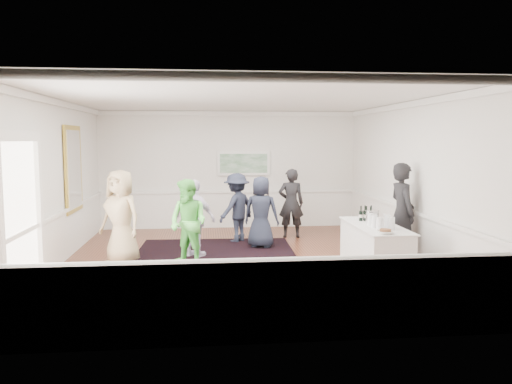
{
  "coord_description": "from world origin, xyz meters",
  "views": [
    {
      "loc": [
        -0.65,
        -9.68,
        2.42
      ],
      "look_at": [
        0.36,
        0.2,
        1.38
      ],
      "focal_mm": 35.0,
      "sensor_mm": 36.0,
      "label": 1
    }
  ],
  "objects": [
    {
      "name": "bartender",
      "position": [
        3.2,
        -0.32,
        0.99
      ],
      "size": [
        0.53,
        0.76,
        1.98
      ],
      "primitive_type": "imported",
      "rotation": [
        0.0,
        0.0,
        1.65
      ],
      "color": "black",
      "rests_on": "floor"
    },
    {
      "name": "wall_left",
      "position": [
        -3.5,
        0.0,
        1.6
      ],
      "size": [
        0.02,
        8.0,
        3.2
      ],
      "primitive_type": "cube",
      "color": "white",
      "rests_on": "floor"
    },
    {
      "name": "guest_navy",
      "position": [
        0.59,
        1.32,
        0.81
      ],
      "size": [
        0.92,
        0.75,
        1.62
      ],
      "primitive_type": "imported",
      "rotation": [
        0.0,
        0.0,
        2.8
      ],
      "color": "#1F2334",
      "rests_on": "floor"
    },
    {
      "name": "juice_pitchers",
      "position": [
        2.46,
        -1.15,
        0.97
      ],
      "size": [
        0.37,
        0.6,
        0.24
      ],
      "color": "#76BB42",
      "rests_on": "serving_table"
    },
    {
      "name": "nut_bowl",
      "position": [
        2.35,
        -1.7,
        0.89
      ],
      "size": [
        0.27,
        0.27,
        0.08
      ],
      "color": "white",
      "rests_on": "serving_table"
    },
    {
      "name": "serving_table",
      "position": [
        2.48,
        -0.84,
        0.43
      ],
      "size": [
        0.8,
        2.11,
        0.85
      ],
      "color": "silver",
      "rests_on": "floor"
    },
    {
      "name": "wine_bottles",
      "position": [
        2.47,
        -0.37,
        1.01
      ],
      "size": [
        0.29,
        0.2,
        0.31
      ],
      "color": "black",
      "rests_on": "serving_table"
    },
    {
      "name": "guest_green",
      "position": [
        -0.98,
        -0.16,
        0.84
      ],
      "size": [
        1.03,
        1.0,
        1.68
      ],
      "primitive_type": "imported",
      "rotation": [
        0.0,
        0.0,
        -0.66
      ],
      "color": "#5BCC51",
      "rests_on": "floor"
    },
    {
      "name": "area_rug",
      "position": [
        -0.48,
        0.1,
        0.01
      ],
      "size": [
        3.52,
        4.54,
        0.02
      ],
      "primitive_type": "cube",
      "rotation": [
        0.0,
        0.0,
        -0.04
      ],
      "color": "black",
      "rests_on": "floor"
    },
    {
      "name": "guest_tan",
      "position": [
        -2.29,
        0.12,
        0.92
      ],
      "size": [
        1.08,
        0.98,
        1.85
      ],
      "primitive_type": "imported",
      "rotation": [
        0.0,
        0.0,
        -0.57
      ],
      "color": "tan",
      "rests_on": "floor"
    },
    {
      "name": "floor",
      "position": [
        0.0,
        0.0,
        0.0
      ],
      "size": [
        8.0,
        8.0,
        0.0
      ],
      "primitive_type": "plane",
      "color": "brown",
      "rests_on": "ground"
    },
    {
      "name": "guest_lilac",
      "position": [
        -0.87,
        0.54,
        0.81
      ],
      "size": [
        1.01,
        0.84,
        1.62
      ],
      "primitive_type": "imported",
      "rotation": [
        0.0,
        0.0,
        2.57
      ],
      "color": "silver",
      "rests_on": "floor"
    },
    {
      "name": "wall_back",
      "position": [
        0.0,
        4.0,
        1.6
      ],
      "size": [
        7.0,
        0.02,
        3.2
      ],
      "primitive_type": "cube",
      "color": "white",
      "rests_on": "floor"
    },
    {
      "name": "guest_dark_a",
      "position": [
        0.09,
        2.03,
        0.82
      ],
      "size": [
        1.18,
        1.18,
        1.64
      ],
      "primitive_type": "imported",
      "rotation": [
        0.0,
        0.0,
        3.92
      ],
      "color": "#1F2334",
      "rests_on": "floor"
    },
    {
      "name": "guest_dark_b",
      "position": [
        1.46,
        2.42,
        0.86
      ],
      "size": [
        0.66,
        0.47,
        1.72
      ],
      "primitive_type": "imported",
      "rotation": [
        0.0,
        0.0,
        3.05
      ],
      "color": "black",
      "rests_on": "floor"
    },
    {
      "name": "wall_front",
      "position": [
        0.0,
        -4.0,
        1.6
      ],
      "size": [
        7.0,
        0.02,
        3.2
      ],
      "primitive_type": "cube",
      "color": "white",
      "rests_on": "floor"
    },
    {
      "name": "wainscoting",
      "position": [
        0.0,
        0.0,
        0.5
      ],
      "size": [
        7.0,
        8.0,
        1.0
      ],
      "primitive_type": null,
      "color": "white",
      "rests_on": "floor"
    },
    {
      "name": "ice_bucket",
      "position": [
        2.48,
        -0.64,
        0.97
      ],
      "size": [
        0.26,
        0.26,
        0.24
      ],
      "primitive_type": "cylinder",
      "color": "silver",
      "rests_on": "serving_table"
    },
    {
      "name": "mirror",
      "position": [
        -3.45,
        1.3,
        1.8
      ],
      "size": [
        0.05,
        1.25,
        1.85
      ],
      "color": "gold",
      "rests_on": "wall_left"
    },
    {
      "name": "doorway",
      "position": [
        -3.45,
        -1.9,
        1.42
      ],
      "size": [
        0.1,
        1.78,
        2.56
      ],
      "color": "white",
      "rests_on": "wall_left"
    },
    {
      "name": "wall_right",
      "position": [
        3.5,
        0.0,
        1.6
      ],
      "size": [
        0.02,
        8.0,
        3.2
      ],
      "primitive_type": "cube",
      "color": "white",
      "rests_on": "floor"
    },
    {
      "name": "landscape_painting",
      "position": [
        0.4,
        3.95,
        1.78
      ],
      "size": [
        1.44,
        0.06,
        0.66
      ],
      "color": "white",
      "rests_on": "wall_back"
    },
    {
      "name": "ceiling",
      "position": [
        0.0,
        0.0,
        3.2
      ],
      "size": [
        7.0,
        8.0,
        0.02
      ],
      "primitive_type": "cube",
      "color": "white",
      "rests_on": "wall_back"
    }
  ]
}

